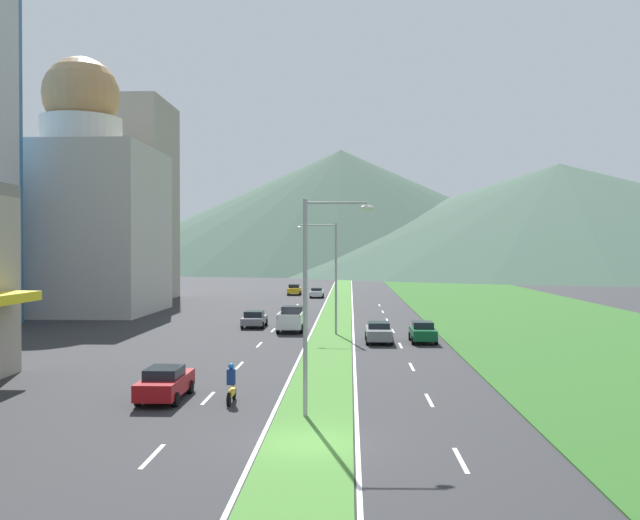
{
  "coord_description": "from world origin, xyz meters",
  "views": [
    {
      "loc": [
        1.48,
        -24.73,
        6.9
      ],
      "look_at": [
        -1.14,
        36.34,
        5.99
      ],
      "focal_mm": 39.48,
      "sensor_mm": 36.0,
      "label": 1
    }
  ],
  "objects_px": {
    "motorcycle_rider": "(231,387)",
    "street_lamp_near": "(313,292)",
    "car_6": "(254,319)",
    "street_lamp_mid": "(331,270)",
    "car_4": "(165,383)",
    "car_5": "(423,332)",
    "pickup_truck_0": "(292,319)",
    "car_0": "(317,292)",
    "car_3": "(379,332)",
    "car_2": "(294,290)"
  },
  "relations": [
    {
      "from": "car_0",
      "to": "car_2",
      "type": "height_order",
      "value": "car_2"
    },
    {
      "from": "car_2",
      "to": "car_4",
      "type": "height_order",
      "value": "car_2"
    },
    {
      "from": "car_2",
      "to": "pickup_truck_0",
      "type": "xyz_separation_m",
      "value": [
        3.54,
        -47.31,
        0.17
      ]
    },
    {
      "from": "car_4",
      "to": "motorcycle_rider",
      "type": "xyz_separation_m",
      "value": [
        3.16,
        -0.58,
        -0.04
      ]
    },
    {
      "from": "car_2",
      "to": "car_5",
      "type": "height_order",
      "value": "car_2"
    },
    {
      "from": "street_lamp_near",
      "to": "car_0",
      "type": "bearing_deg",
      "value": 92.61
    },
    {
      "from": "street_lamp_near",
      "to": "car_0",
      "type": "xyz_separation_m",
      "value": [
        -3.28,
        72.07,
        -4.44
      ]
    },
    {
      "from": "street_lamp_near",
      "to": "car_4",
      "type": "bearing_deg",
      "value": 156.54
    },
    {
      "from": "car_5",
      "to": "pickup_truck_0",
      "type": "height_order",
      "value": "pickup_truck_0"
    },
    {
      "from": "car_3",
      "to": "car_5",
      "type": "bearing_deg",
      "value": 91.24
    },
    {
      "from": "car_2",
      "to": "car_4",
      "type": "bearing_deg",
      "value": -179.97
    },
    {
      "from": "car_5",
      "to": "car_6",
      "type": "relative_size",
      "value": 0.94
    },
    {
      "from": "street_lamp_near",
      "to": "car_0",
      "type": "distance_m",
      "value": 72.29
    },
    {
      "from": "car_2",
      "to": "pickup_truck_0",
      "type": "distance_m",
      "value": 47.45
    },
    {
      "from": "car_5",
      "to": "street_lamp_near",
      "type": "bearing_deg",
      "value": -16.36
    },
    {
      "from": "car_4",
      "to": "car_6",
      "type": "distance_m",
      "value": 30.22
    },
    {
      "from": "car_3",
      "to": "motorcycle_rider",
      "type": "height_order",
      "value": "motorcycle_rider"
    },
    {
      "from": "street_lamp_mid",
      "to": "street_lamp_near",
      "type": "bearing_deg",
      "value": -89.99
    },
    {
      "from": "street_lamp_near",
      "to": "car_2",
      "type": "bearing_deg",
      "value": 95.13
    },
    {
      "from": "car_5",
      "to": "car_6",
      "type": "height_order",
      "value": "car_5"
    },
    {
      "from": "car_0",
      "to": "car_5",
      "type": "bearing_deg",
      "value": -168.15
    },
    {
      "from": "motorcycle_rider",
      "to": "street_lamp_near",
      "type": "bearing_deg",
      "value": -122.73
    },
    {
      "from": "car_4",
      "to": "street_lamp_mid",
      "type": "bearing_deg",
      "value": -15.55
    },
    {
      "from": "car_5",
      "to": "motorcycle_rider",
      "type": "height_order",
      "value": "motorcycle_rider"
    },
    {
      "from": "car_2",
      "to": "motorcycle_rider",
      "type": "bearing_deg",
      "value": -177.58
    },
    {
      "from": "street_lamp_near",
      "to": "car_0",
      "type": "height_order",
      "value": "street_lamp_near"
    },
    {
      "from": "car_4",
      "to": "car_6",
      "type": "height_order",
      "value": "car_4"
    },
    {
      "from": "street_lamp_near",
      "to": "car_5",
      "type": "distance_m",
      "value": 24.91
    },
    {
      "from": "car_0",
      "to": "car_5",
      "type": "xyz_separation_m",
      "value": [
        10.19,
        -48.54,
        0.05
      ]
    },
    {
      "from": "car_5",
      "to": "pickup_truck_0",
      "type": "xyz_separation_m",
      "value": [
        -10.36,
        7.05,
        0.2
      ]
    },
    {
      "from": "car_6",
      "to": "pickup_truck_0",
      "type": "relative_size",
      "value": 0.79
    },
    {
      "from": "car_0",
      "to": "car_6",
      "type": "relative_size",
      "value": 1.02
    },
    {
      "from": "car_0",
      "to": "car_5",
      "type": "distance_m",
      "value": 49.6
    },
    {
      "from": "car_6",
      "to": "motorcycle_rider",
      "type": "distance_m",
      "value": 30.96
    },
    {
      "from": "car_2",
      "to": "car_3",
      "type": "xyz_separation_m",
      "value": [
        10.63,
        -54.43,
        -0.03
      ]
    },
    {
      "from": "car_0",
      "to": "car_3",
      "type": "distance_m",
      "value": 49.1
    },
    {
      "from": "car_5",
      "to": "street_lamp_mid",
      "type": "bearing_deg",
      "value": -122.93
    },
    {
      "from": "street_lamp_near",
      "to": "car_0",
      "type": "relative_size",
      "value": 2.07
    },
    {
      "from": "car_6",
      "to": "pickup_truck_0",
      "type": "distance_m",
      "value": 4.43
    },
    {
      "from": "car_4",
      "to": "car_5",
      "type": "relative_size",
      "value": 1.14
    },
    {
      "from": "street_lamp_mid",
      "to": "car_0",
      "type": "bearing_deg",
      "value": 94.25
    },
    {
      "from": "street_lamp_near",
      "to": "car_6",
      "type": "bearing_deg",
      "value": 101.88
    },
    {
      "from": "street_lamp_near",
      "to": "car_5",
      "type": "bearing_deg",
      "value": 73.64
    },
    {
      "from": "street_lamp_near",
      "to": "street_lamp_mid",
      "type": "height_order",
      "value": "street_lamp_mid"
    },
    {
      "from": "car_5",
      "to": "pickup_truck_0",
      "type": "relative_size",
      "value": 0.74
    },
    {
      "from": "car_6",
      "to": "motorcycle_rider",
      "type": "bearing_deg",
      "value": -174.09
    },
    {
      "from": "car_0",
      "to": "car_3",
      "type": "bearing_deg",
      "value": -171.9
    },
    {
      "from": "street_lamp_mid",
      "to": "car_2",
      "type": "distance_m",
      "value": 50.57
    },
    {
      "from": "car_2",
      "to": "car_4",
      "type": "relative_size",
      "value": 0.97
    },
    {
      "from": "car_6",
      "to": "car_2",
      "type": "bearing_deg",
      "value": 0.0
    }
  ]
}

